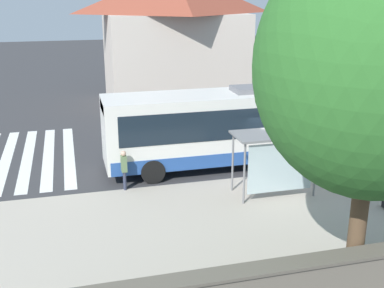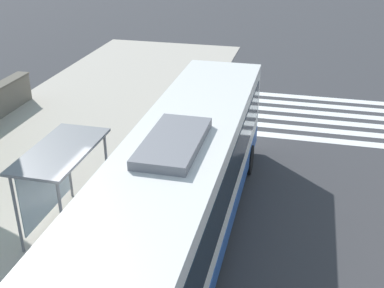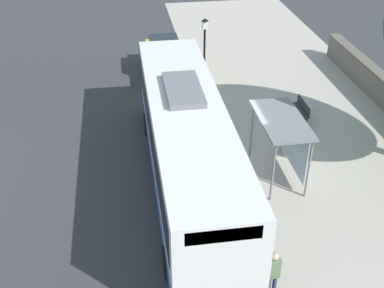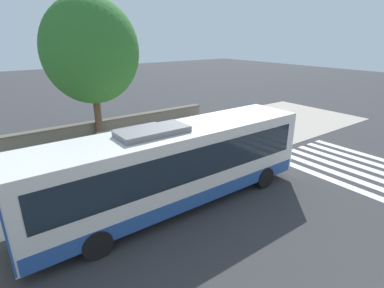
{
  "view_description": "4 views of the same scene",
  "coord_description": "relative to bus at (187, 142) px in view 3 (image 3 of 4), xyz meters",
  "views": [
    {
      "loc": [
        -17.68,
        8.36,
        7.59
      ],
      "look_at": [
        -0.16,
        3.76,
        1.73
      ],
      "focal_mm": 45.0,
      "sensor_mm": 36.0,
      "label": 1
    },
    {
      "loc": [
        4.28,
        -9.34,
        8.17
      ],
      "look_at": [
        1.22,
        3.34,
        1.82
      ],
      "focal_mm": 45.0,
      "sensor_mm": 36.0,
      "label": 2
    },
    {
      "loc": [
        3.55,
        15.1,
        10.8
      ],
      "look_at": [
        1.52,
        1.85,
        2.26
      ],
      "focal_mm": 45.0,
      "sensor_mm": 36.0,
      "label": 3
    },
    {
      "loc": [
        10.84,
        -4.96,
        6.76
      ],
      "look_at": [
        0.47,
        2.73,
        2.05
      ],
      "focal_mm": 28.0,
      "sensor_mm": 36.0,
      "label": 4
    }
  ],
  "objects": [
    {
      "name": "bench",
      "position": [
        -5.75,
        -4.04,
        -1.37
      ],
      "size": [
        0.4,
        1.54,
        0.88
      ],
      "color": "#333338",
      "rests_on": "ground"
    },
    {
      "name": "street_lamp_near",
      "position": [
        -1.87,
        -7.16,
        0.47
      ],
      "size": [
        0.28,
        0.28,
        3.86
      ],
      "color": "black",
      "rests_on": "ground"
    },
    {
      "name": "sidewalk_plaza",
      "position": [
        -6.07,
        -1.01,
        -1.83
      ],
      "size": [
        9.0,
        44.0,
        0.02
      ],
      "color": "#ADA393",
      "rests_on": "ground"
    },
    {
      "name": "parked_car_behind_bus",
      "position": [
        -0.24,
        -9.85,
        -0.92
      ],
      "size": [
        1.9,
        4.26,
        1.89
      ],
      "color": "gold",
      "rests_on": "ground"
    },
    {
      "name": "pedestrian",
      "position": [
        -1.56,
        5.45,
        -0.9
      ],
      "size": [
        0.34,
        0.22,
        1.62
      ],
      "color": "#2D3347",
      "rests_on": "ground"
    },
    {
      "name": "bus",
      "position": [
        0.0,
        0.0,
        0.0
      ],
      "size": [
        2.62,
        12.1,
        3.55
      ],
      "color": "silver",
      "rests_on": "ground"
    },
    {
      "name": "bus_shelter",
      "position": [
        -3.54,
        -0.04,
        0.18
      ],
      "size": [
        1.57,
        3.15,
        2.45
      ],
      "color": "slate",
      "rests_on": "ground"
    },
    {
      "name": "ground_plane",
      "position": [
        -1.57,
        -1.01,
        -1.84
      ],
      "size": [
        120.0,
        120.0,
        0.0
      ],
      "primitive_type": "plane",
      "color": "#353538",
      "rests_on": "ground"
    }
  ]
}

